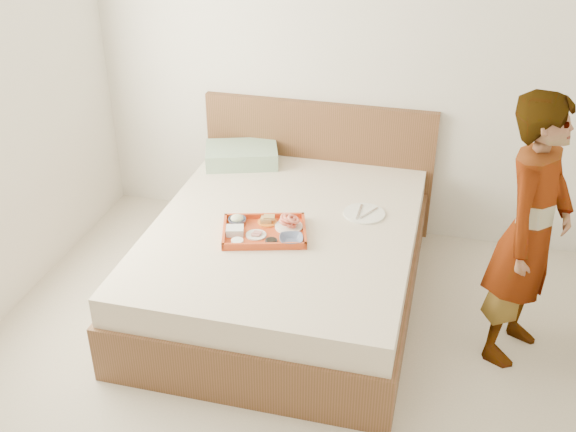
% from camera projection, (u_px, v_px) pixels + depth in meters
% --- Properties ---
extents(ground, '(3.50, 4.00, 0.01)m').
position_uv_depth(ground, '(262.00, 412.00, 3.54)').
color(ground, beige).
rests_on(ground, ground).
extents(wall_back, '(3.50, 0.01, 2.60)m').
position_uv_depth(wall_back, '(342.00, 53.00, 4.57)').
color(wall_back, silver).
rests_on(wall_back, ground).
extents(bed, '(1.65, 2.00, 0.53)m').
position_uv_depth(bed, '(284.00, 261.00, 4.28)').
color(bed, brown).
rests_on(bed, ground).
extents(headboard, '(1.65, 0.06, 0.95)m').
position_uv_depth(headboard, '(318.00, 165.00, 4.99)').
color(headboard, brown).
rests_on(headboard, ground).
extents(pillow, '(0.58, 0.48, 0.12)m').
position_uv_depth(pillow, '(242.00, 155.00, 4.86)').
color(pillow, '#93AE96').
rests_on(pillow, bed).
extents(tray, '(0.56, 0.47, 0.04)m').
position_uv_depth(tray, '(264.00, 231.00, 4.03)').
color(tray, '#CE5216').
rests_on(tray, bed).
extents(prawn_plate, '(0.21, 0.21, 0.01)m').
position_uv_depth(prawn_plate, '(289.00, 227.00, 4.09)').
color(prawn_plate, white).
rests_on(prawn_plate, tray).
extents(navy_bowl_big, '(0.17, 0.17, 0.03)m').
position_uv_depth(navy_bowl_big, '(291.00, 239.00, 3.94)').
color(navy_bowl_big, '#161C50').
rests_on(navy_bowl_big, tray).
extents(sauce_dish, '(0.09, 0.09, 0.03)m').
position_uv_depth(sauce_dish, '(271.00, 242.00, 3.92)').
color(sauce_dish, black).
rests_on(sauce_dish, tray).
extents(meat_plate, '(0.15, 0.15, 0.01)m').
position_uv_depth(meat_plate, '(256.00, 235.00, 4.00)').
color(meat_plate, white).
rests_on(meat_plate, tray).
extents(bread_plate, '(0.15, 0.15, 0.01)m').
position_uv_depth(bread_plate, '(267.00, 222.00, 4.13)').
color(bread_plate, orange).
rests_on(bread_plate, tray).
extents(salad_bowl, '(0.13, 0.13, 0.03)m').
position_uv_depth(salad_bowl, '(237.00, 221.00, 4.12)').
color(salad_bowl, '#161C50').
rests_on(salad_bowl, tray).
extents(plastic_tub, '(0.12, 0.11, 0.04)m').
position_uv_depth(plastic_tub, '(235.00, 231.00, 4.01)').
color(plastic_tub, silver).
rests_on(plastic_tub, tray).
extents(cheese_round, '(0.09, 0.09, 0.02)m').
position_uv_depth(cheese_round, '(237.00, 242.00, 3.93)').
color(cheese_round, white).
rests_on(cheese_round, tray).
extents(dinner_plate, '(0.32, 0.32, 0.01)m').
position_uv_depth(dinner_plate, '(364.00, 214.00, 4.25)').
color(dinner_plate, white).
rests_on(dinner_plate, bed).
extents(person, '(0.57, 0.66, 1.54)m').
position_uv_depth(person, '(530.00, 233.00, 3.60)').
color(person, beige).
rests_on(person, ground).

